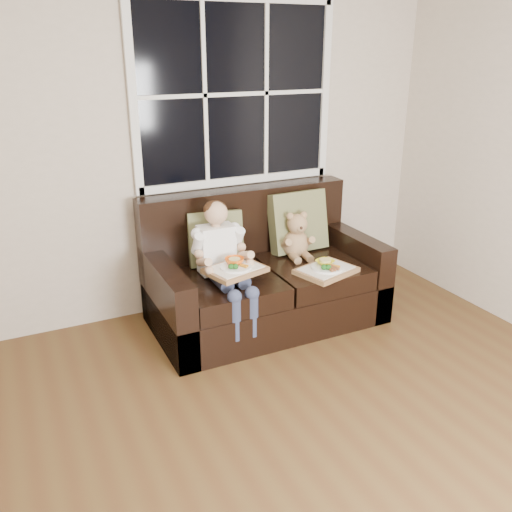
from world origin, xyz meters
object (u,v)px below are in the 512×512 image
teddy_bear (297,238)px  tray_left (235,268)px  child (222,253)px  tray_right (326,269)px  loveseat (262,281)px

teddy_bear → tray_left: bearing=-147.9°
tray_left → child: bearing=87.9°
tray_left → tray_right: tray_left is taller
teddy_bear → tray_left: size_ratio=0.84×
tray_left → teddy_bear: bearing=9.0°
loveseat → tray_left: (-0.34, -0.27, 0.27)m
child → tray_right: bearing=-18.9°
tray_right → teddy_bear: bearing=77.8°
loveseat → tray_right: (0.34, -0.36, 0.17)m
child → tray_right: 0.77m
teddy_bear → tray_right: size_ratio=0.79×
child → teddy_bear: (0.68, 0.14, -0.04)m
child → teddy_bear: 0.70m
loveseat → child: (-0.38, -0.12, 0.33)m
tray_left → tray_right: 0.69m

